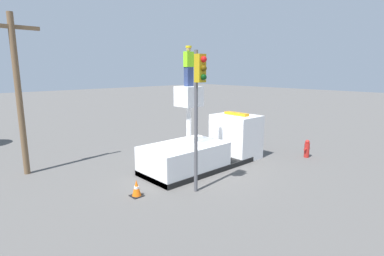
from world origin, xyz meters
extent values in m
plane|color=#565451|center=(0.00, 0.00, 0.00)|extent=(120.00, 120.00, 0.00)
cube|color=black|center=(0.00, 0.00, 0.12)|extent=(5.62, 2.40, 0.24)
cube|color=white|center=(-0.90, 0.00, 0.66)|extent=(3.82, 2.34, 1.32)
cube|color=white|center=(2.81, 0.00, 1.15)|extent=(1.80, 2.34, 2.30)
cube|color=black|center=(3.72, 0.00, 1.61)|extent=(0.03, 1.99, 0.92)
cube|color=orange|center=(2.81, 0.00, 2.37)|extent=(0.36, 1.40, 0.14)
cylinder|color=silver|center=(-0.61, 0.00, 2.24)|extent=(0.22, 0.22, 1.83)
cube|color=silver|center=(-0.61, 0.00, 3.51)|extent=(0.97, 0.97, 0.90)
cube|color=navy|center=(-0.61, 0.00, 4.38)|extent=(0.34, 0.26, 0.84)
cube|color=#8CEA1E|center=(-0.61, 0.00, 5.13)|extent=(0.40, 0.26, 0.66)
sphere|color=tan|center=(-0.61, 0.00, 5.57)|extent=(0.23, 0.23, 0.23)
cylinder|color=yellow|center=(-0.61, 0.00, 5.66)|extent=(0.26, 0.26, 0.09)
cylinder|color=#515156|center=(-2.02, -1.96, 2.69)|extent=(0.14, 0.14, 5.39)
cube|color=#B79314|center=(-2.02, -2.17, 4.74)|extent=(0.34, 0.28, 1.00)
sphere|color=red|center=(-2.02, -2.35, 5.05)|extent=(0.22, 0.22, 0.22)
sphere|color=#503C07|center=(-2.02, -2.35, 4.74)|extent=(0.22, 0.22, 0.22)
sphere|color=#083710|center=(-2.02, -2.35, 4.43)|extent=(0.22, 0.22, 0.22)
cylinder|color=#B2231E|center=(5.57, -2.69, 0.39)|extent=(0.27, 0.27, 0.79)
sphere|color=#B2231E|center=(5.57, -2.69, 0.86)|extent=(0.23, 0.23, 0.23)
cylinder|color=#B2231E|center=(5.37, -2.69, 0.47)|extent=(0.12, 0.11, 0.11)
cylinder|color=#B2231E|center=(5.77, -2.69, 0.47)|extent=(0.12, 0.11, 0.11)
cube|color=black|center=(-3.98, -0.79, 0.01)|extent=(0.44, 0.44, 0.03)
cone|color=orange|center=(-3.98, -0.79, 0.32)|extent=(0.37, 0.37, 0.64)
cylinder|color=white|center=(-3.98, -0.79, 0.35)|extent=(0.19, 0.19, 0.09)
cylinder|color=brown|center=(-6.32, 4.75, 3.53)|extent=(0.26, 0.26, 7.05)
cube|color=brown|center=(-6.32, 4.75, 6.45)|extent=(2.20, 0.16, 0.16)
camera|label=1|loc=(-9.62, -9.97, 4.70)|focal=28.00mm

